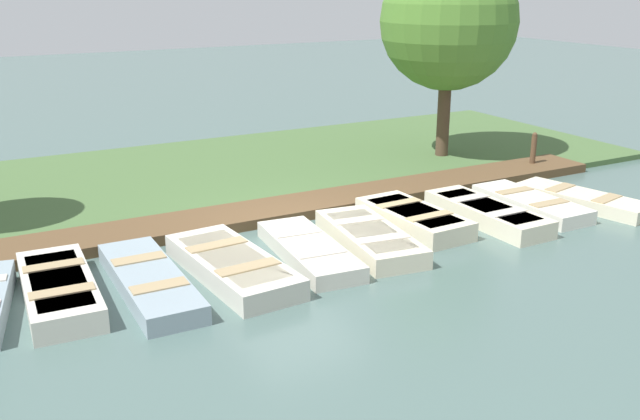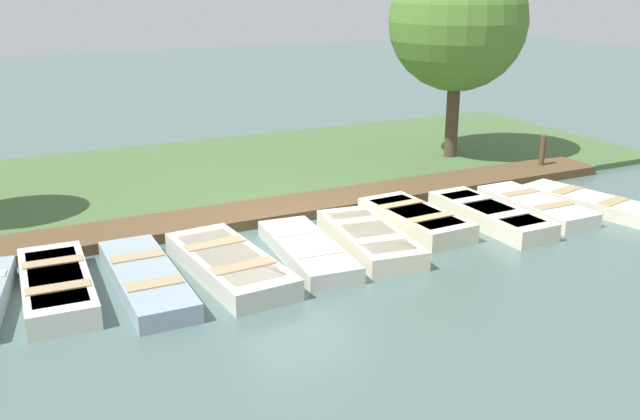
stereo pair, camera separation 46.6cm
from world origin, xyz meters
name	(u,v)px [view 1 (the left image)]	position (x,y,z in m)	size (l,w,h in m)	color
ground_plane	(299,235)	(0.00, 0.00, 0.00)	(80.00, 80.00, 0.00)	#4C6660
shore_bank	(213,175)	(-5.00, 0.00, 0.08)	(8.00, 24.00, 0.15)	#476638
dock_walkway	(270,211)	(-1.40, 0.00, 0.11)	(1.35, 18.28, 0.22)	brown
rowboat_1	(59,289)	(0.91, -4.86, 0.21)	(3.09, 1.21, 0.42)	beige
rowboat_2	(149,281)	(1.20, -3.44, 0.17)	(3.46, 1.03, 0.35)	#8C9EA8
rowboat_3	(232,265)	(1.30, -1.98, 0.20)	(3.37, 1.47, 0.40)	beige
rowboat_4	(309,250)	(1.21, -0.39, 0.16)	(3.13, 1.28, 0.33)	beige
rowboat_5	(370,237)	(1.23, 0.95, 0.19)	(3.12, 1.51, 0.39)	beige
rowboat_6	(413,218)	(0.73, 2.36, 0.21)	(2.75, 1.28, 0.42)	beige
rowboat_7	(487,213)	(1.19, 3.97, 0.20)	(3.10, 1.07, 0.41)	beige
rowboat_8	(531,203)	(1.04, 5.40, 0.17)	(2.88, 1.04, 0.34)	silver
rowboat_9	(582,199)	(1.35, 6.70, 0.16)	(3.20, 1.62, 0.33)	beige
mooring_post_far	(533,152)	(-1.53, 7.94, 0.54)	(0.15, 0.15, 1.08)	brown
park_tree_left	(449,22)	(-3.68, 6.51, 3.90)	(3.78, 3.78, 5.81)	#4C3828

